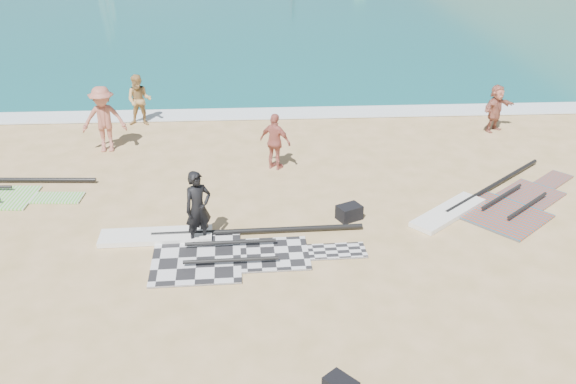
{
  "coord_description": "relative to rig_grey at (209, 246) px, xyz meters",
  "views": [
    {
      "loc": [
        0.06,
        -9.17,
        7.44
      ],
      "look_at": [
        0.81,
        4.0,
        1.0
      ],
      "focal_mm": 40.0,
      "sensor_mm": 36.0,
      "label": 1
    }
  ],
  "objects": [
    {
      "name": "ground",
      "position": [
        1.0,
        -3.3,
        -0.05
      ],
      "size": [
        300.0,
        300.0,
        0.0
      ],
      "primitive_type": "plane",
      "color": "#DBB180",
      "rests_on": "ground"
    },
    {
      "name": "surf_line",
      "position": [
        1.0,
        9.0,
        -0.05
      ],
      "size": [
        300.0,
        1.2,
        0.04
      ],
      "primitive_type": "cube",
      "color": "white",
      "rests_on": "ground"
    },
    {
      "name": "rig_grey",
      "position": [
        0.0,
        0.0,
        0.0
      ],
      "size": [
        6.09,
        2.41,
        0.2
      ],
      "rotation": [
        0.0,
        0.0,
        0.03
      ],
      "color": "#252427",
      "rests_on": "ground"
    },
    {
      "name": "rig_orange",
      "position": [
        6.97,
        1.61,
        -0.0
      ],
      "size": [
        5.21,
        4.41,
        0.2
      ],
      "rotation": [
        0.0,
        0.0,
        0.71
      ],
      "color": "red",
      "rests_on": "ground"
    },
    {
      "name": "gear_bag_near",
      "position": [
        3.33,
        1.16,
        0.13
      ],
      "size": [
        0.68,
        0.62,
        0.36
      ],
      "primitive_type": "cube",
      "rotation": [
        0.0,
        0.0,
        0.46
      ],
      "color": "black",
      "rests_on": "ground"
    },
    {
      "name": "person_wetsuit",
      "position": [
        -0.21,
        0.24,
        0.82
      ],
      "size": [
        0.76,
        0.69,
        1.75
      ],
      "primitive_type": "imported",
      "rotation": [
        0.0,
        0.0,
        0.53
      ],
      "color": "black",
      "rests_on": "ground"
    },
    {
      "name": "beachgoer_left",
      "position": [
        -2.7,
        8.2,
        0.81
      ],
      "size": [
        0.87,
        0.69,
        1.72
      ],
      "primitive_type": "imported",
      "rotation": [
        0.0,
        0.0,
        -0.05
      ],
      "color": "tan",
      "rests_on": "ground"
    },
    {
      "name": "beachgoer_mid",
      "position": [
        -3.4,
        5.94,
        0.96
      ],
      "size": [
        1.36,
        0.85,
        2.02
      ],
      "primitive_type": "imported",
      "rotation": [
        0.0,
        0.0,
        0.08
      ],
      "color": "#A96150",
      "rests_on": "ground"
    },
    {
      "name": "beachgoer_back",
      "position": [
        1.66,
        4.31,
        0.77
      ],
      "size": [
        1.02,
        0.85,
        1.63
      ],
      "primitive_type": "imported",
      "rotation": [
        0.0,
        0.0,
        2.58
      ],
      "color": "#BB6256",
      "rests_on": "ground"
    },
    {
      "name": "beachgoer_right",
      "position": [
        8.93,
        6.97,
        0.72
      ],
      "size": [
        1.44,
        1.19,
        1.55
      ],
      "primitive_type": "imported",
      "rotation": [
        0.0,
        0.0,
        0.6
      ],
      "color": "#B36955",
      "rests_on": "ground"
    }
  ]
}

